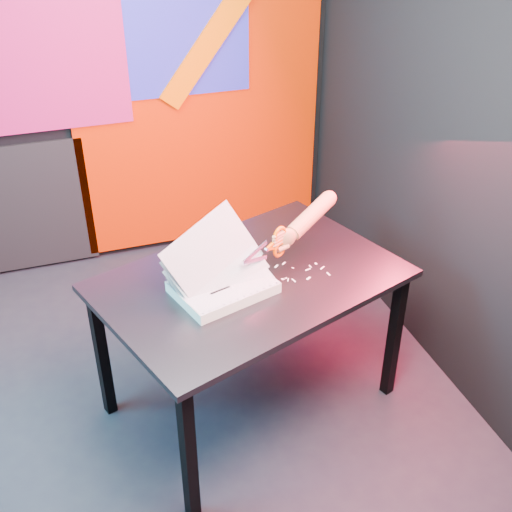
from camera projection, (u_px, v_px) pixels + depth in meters
name	position (u px, v px, depth m)	size (l,w,h in m)	color
room	(127.00, 153.00, 2.51)	(3.01, 3.01, 2.71)	#27272B
backdrop	(106.00, 122.00, 3.91)	(2.88, 0.05, 2.08)	red
work_table	(250.00, 292.00, 2.89)	(1.52, 1.25, 0.75)	black
printout_stack	(223.00, 285.00, 2.74)	(0.50, 0.40, 0.37)	silver
scissors	(277.00, 244.00, 2.82)	(0.24, 0.14, 0.15)	#AAAED1
hand_forearm	(307.00, 219.00, 2.94)	(0.38, 0.24, 0.17)	#AE6B3B
paper_clippings	(300.00, 272.00, 2.88)	(0.22, 0.17, 0.00)	silver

